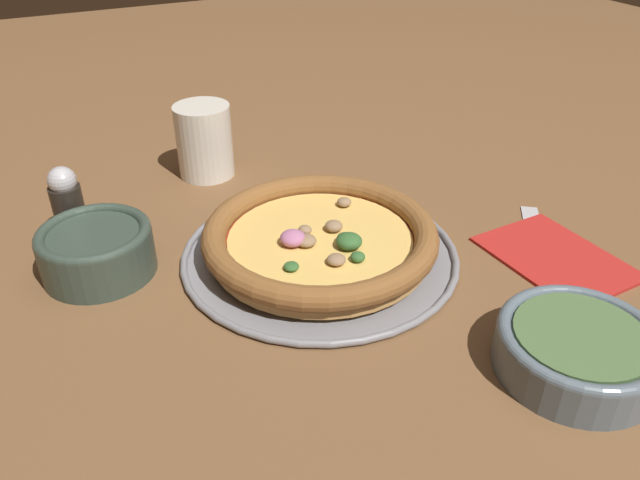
{
  "coord_description": "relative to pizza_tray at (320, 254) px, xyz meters",
  "views": [
    {
      "loc": [
        -0.56,
        0.28,
        0.42
      ],
      "look_at": [
        0.0,
        0.0,
        0.02
      ],
      "focal_mm": 35.0,
      "sensor_mm": 36.0,
      "label": 1
    }
  ],
  "objects": [
    {
      "name": "ground_plane",
      "position": [
        0.0,
        0.0,
        -0.0
      ],
      "size": [
        3.0,
        3.0,
        0.0
      ],
      "primitive_type": "plane",
      "color": "brown"
    },
    {
      "name": "pizza_tray",
      "position": [
        0.0,
        0.0,
        0.0
      ],
      "size": [
        0.33,
        0.33,
        0.01
      ],
      "color": "gray",
      "rests_on": "ground_plane"
    },
    {
      "name": "bowl_near",
      "position": [
        0.09,
        0.24,
        0.03
      ],
      "size": [
        0.13,
        0.13,
        0.06
      ],
      "color": "#334238",
      "rests_on": "ground_plane"
    },
    {
      "name": "pizza",
      "position": [
        -0.0,
        0.0,
        0.02
      ],
      "size": [
        0.28,
        0.28,
        0.04
      ],
      "color": "tan",
      "rests_on": "pizza_tray"
    },
    {
      "name": "bowl_far",
      "position": [
        -0.28,
        -0.13,
        0.02
      ],
      "size": [
        0.15,
        0.15,
        0.05
      ],
      "color": "slate",
      "rests_on": "ground_plane"
    },
    {
      "name": "pepper_shaker",
      "position": [
        0.17,
        0.26,
        0.05
      ],
      "size": [
        0.04,
        0.04,
        0.1
      ],
      "color": "black",
      "rests_on": "ground_plane"
    },
    {
      "name": "napkin",
      "position": [
        -0.13,
        -0.25,
        -0.0
      ],
      "size": [
        0.17,
        0.13,
        0.01
      ],
      "rotation": [
        0.0,
        0.0,
        0.05
      ],
      "color": "#B2231E",
      "rests_on": "ground_plane"
    },
    {
      "name": "fork",
      "position": [
        -0.08,
        -0.27,
        -0.0
      ],
      "size": [
        0.15,
        0.12,
        0.0
      ],
      "rotation": [
        0.0,
        0.0,
        5.64
      ],
      "color": "#B7B7BC",
      "rests_on": "ground_plane"
    },
    {
      "name": "drinking_cup",
      "position": [
        0.28,
        0.05,
        0.05
      ],
      "size": [
        0.08,
        0.08,
        0.11
      ],
      "color": "silver",
      "rests_on": "ground_plane"
    }
  ]
}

